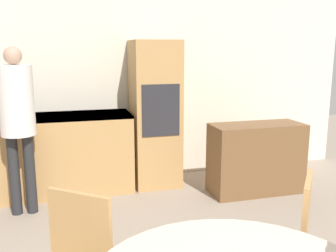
{
  "coord_description": "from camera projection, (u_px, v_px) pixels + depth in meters",
  "views": [
    {
      "loc": [
        -0.79,
        -0.08,
        1.65
      ],
      "look_at": [
        -0.05,
        2.56,
        1.09
      ],
      "focal_mm": 40.0,
      "sensor_mm": 36.0,
      "label": 1
    }
  ],
  "objects": [
    {
      "name": "wall_back",
      "position": [
        128.0,
        78.0,
        4.73
      ],
      "size": [
        6.08,
        0.05,
        2.6
      ],
      "color": "silver",
      "rests_on": "ground_plane"
    },
    {
      "name": "person_standing",
      "position": [
        17.0,
        113.0,
        3.65
      ],
      "size": [
        0.33,
        0.33,
        1.68
      ],
      "color": "#262628",
      "rests_on": "ground_plane"
    },
    {
      "name": "chair_far_right",
      "position": [
        287.0,
        242.0,
        2.24
      ],
      "size": [
        0.56,
        0.56,
        0.93
      ],
      "rotation": [
        0.0,
        0.0,
        4.03
      ],
      "color": "tan",
      "rests_on": "ground_plane"
    },
    {
      "name": "kitchen_counter",
      "position": [
        38.0,
        155.0,
        4.28
      ],
      "size": [
        2.14,
        0.6,
        0.92
      ],
      "color": "tan",
      "rests_on": "ground_plane"
    },
    {
      "name": "sideboard",
      "position": [
        256.0,
        158.0,
        4.37
      ],
      "size": [
        1.08,
        0.45,
        0.82
      ],
      "color": "brown",
      "rests_on": "ground_plane"
    },
    {
      "name": "oven_unit",
      "position": [
        155.0,
        114.0,
        4.57
      ],
      "size": [
        0.55,
        0.59,
        1.77
      ],
      "color": "tan",
      "rests_on": "ground_plane"
    }
  ]
}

